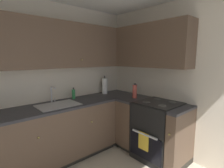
{
  "coord_description": "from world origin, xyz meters",
  "views": [
    {
      "loc": [
        -0.61,
        -1.26,
        1.57
      ],
      "look_at": [
        1.01,
        0.56,
        1.2
      ],
      "focal_mm": 27.72,
      "sensor_mm": 36.0,
      "label": 1
    }
  ],
  "objects_px": {
    "oven_range": "(158,130)",
    "paper_towel_roll": "(105,86)",
    "oil_bottle": "(135,91)",
    "soap_bottle": "(74,94)"
  },
  "relations": [
    {
      "from": "oven_range",
      "to": "paper_towel_roll",
      "type": "xyz_separation_m",
      "value": [
        -0.17,
        1.1,
        0.58
      ]
    },
    {
      "from": "oil_bottle",
      "to": "paper_towel_roll",
      "type": "bearing_deg",
      "value": 104.14
    },
    {
      "from": "soap_bottle",
      "to": "oil_bottle",
      "type": "relative_size",
      "value": 0.75
    },
    {
      "from": "soap_bottle",
      "to": "oil_bottle",
      "type": "height_order",
      "value": "oil_bottle"
    },
    {
      "from": "soap_bottle",
      "to": "oil_bottle",
      "type": "bearing_deg",
      "value": -38.13
    },
    {
      "from": "soap_bottle",
      "to": "oven_range",
      "type": "bearing_deg",
      "value": -53.33
    },
    {
      "from": "oil_bottle",
      "to": "soap_bottle",
      "type": "bearing_deg",
      "value": 141.87
    },
    {
      "from": "paper_towel_roll",
      "to": "oil_bottle",
      "type": "height_order",
      "value": "paper_towel_roll"
    },
    {
      "from": "oven_range",
      "to": "paper_towel_roll",
      "type": "relative_size",
      "value": 2.92
    },
    {
      "from": "oven_range",
      "to": "soap_bottle",
      "type": "xyz_separation_m",
      "value": [
        -0.83,
        1.12,
        0.52
      ]
    }
  ]
}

